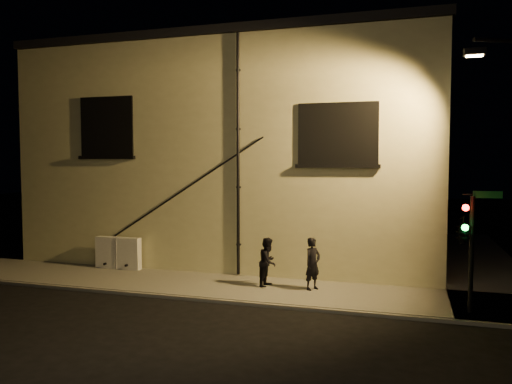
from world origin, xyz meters
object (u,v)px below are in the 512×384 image
(pedestrian_a, at_px, (313,264))
(pedestrian_b, at_px, (268,262))
(traffic_signal, at_px, (464,232))
(utility_cabinet, at_px, (118,253))

(pedestrian_a, height_order, pedestrian_b, pedestrian_a)
(pedestrian_a, distance_m, pedestrian_b, 1.45)
(pedestrian_b, distance_m, traffic_signal, 5.95)
(pedestrian_a, bearing_deg, utility_cabinet, 116.79)
(pedestrian_a, xyz_separation_m, pedestrian_b, (-1.45, 0.05, -0.03))
(pedestrian_b, bearing_deg, utility_cabinet, 87.69)
(utility_cabinet, xyz_separation_m, pedestrian_b, (6.01, -0.88, 0.19))
(pedestrian_b, height_order, traffic_signal, traffic_signal)
(pedestrian_a, distance_m, traffic_signal, 4.58)
(pedestrian_a, relative_size, pedestrian_b, 1.04)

